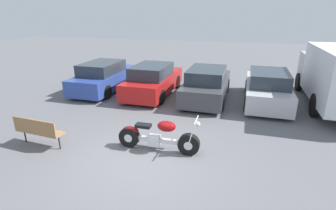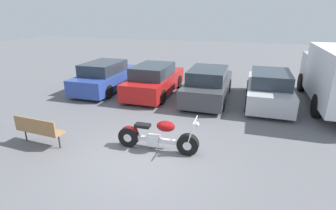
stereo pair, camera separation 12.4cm
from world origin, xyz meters
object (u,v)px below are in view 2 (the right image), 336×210
(parked_car_dark_grey, at_px, (208,85))
(park_bench, at_px, (38,129))
(parked_car_blue, at_px, (106,77))
(parked_car_red, at_px, (155,80))
(motorcycle, at_px, (157,137))
(parked_car_silver, at_px, (269,89))

(parked_car_dark_grey, relative_size, park_bench, 2.87)
(parked_car_blue, height_order, parked_car_red, same)
(motorcycle, height_order, park_bench, motorcycle)
(motorcycle, relative_size, park_bench, 1.55)
(parked_car_dark_grey, bearing_deg, parked_car_silver, 3.49)
(parked_car_blue, bearing_deg, motorcycle, -48.42)
(parked_car_blue, distance_m, parked_car_silver, 7.68)
(parked_car_blue, height_order, parked_car_silver, same)
(motorcycle, bearing_deg, parked_car_blue, 131.58)
(motorcycle, distance_m, parked_car_silver, 6.11)
(park_bench, bearing_deg, parked_car_silver, 42.49)
(parked_car_red, height_order, park_bench, parked_car_red)
(motorcycle, distance_m, parked_car_red, 5.47)
(park_bench, bearing_deg, parked_car_red, 76.33)
(parked_car_red, bearing_deg, parked_car_blue, -179.19)
(parked_car_silver, bearing_deg, parked_car_red, -178.78)
(parked_car_silver, height_order, park_bench, parked_car_silver)
(motorcycle, height_order, parked_car_dark_grey, parked_car_dark_grey)
(motorcycle, xyz_separation_m, park_bench, (-3.37, -0.79, 0.13))
(parked_car_blue, xyz_separation_m, parked_car_red, (2.56, 0.04, 0.00))
(parked_car_blue, xyz_separation_m, park_bench, (1.13, -5.86, -0.12))
(parked_car_red, xyz_separation_m, parked_car_dark_grey, (2.56, -0.05, 0.00))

